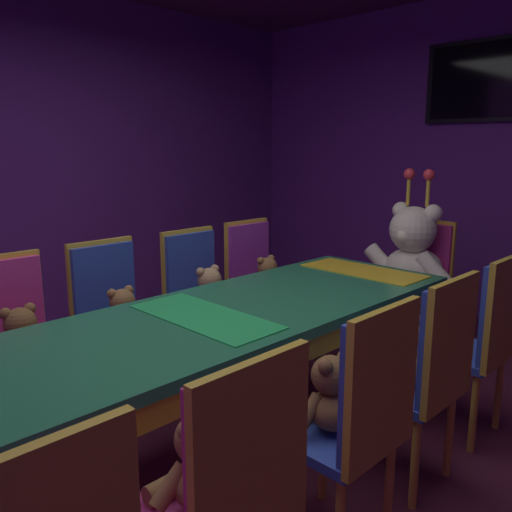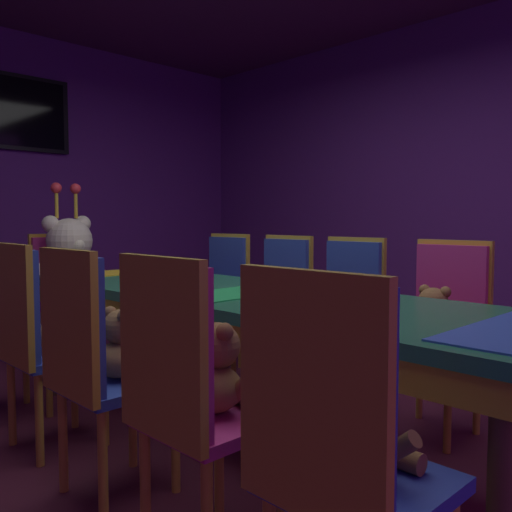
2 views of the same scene
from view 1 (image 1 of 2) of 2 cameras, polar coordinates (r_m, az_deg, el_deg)
The scene contains 21 objects.
ground_plane at distance 2.76m, azimuth -5.30°, elevation -21.36°, with size 7.90×7.90×0.00m, color #591E33.
wall_back at distance 5.00m, azimuth 24.27°, elevation 9.52°, with size 5.20×0.12×2.80m, color #59267F.
banquet_table at distance 2.47m, azimuth -5.59°, elevation -8.48°, with size 0.90×3.04×0.75m.
chair_left_1 at distance 2.91m, azimuth -25.14°, elevation -7.60°, with size 0.42×0.41×0.98m.
teddy_left_1 at distance 2.79m, azimuth -24.08°, elevation -8.51°, with size 0.25×0.33×0.31m.
chair_left_2 at distance 3.15m, azimuth -15.58°, elevation -5.49°, with size 0.42×0.41×0.98m.
teddy_left_2 at distance 3.03m, azimuth -14.21°, elevation -6.37°, with size 0.23×0.30×0.29m.
chair_left_3 at distance 3.45m, azimuth -6.55°, elevation -3.60°, with size 0.42×0.41×0.98m.
teddy_left_3 at distance 3.35m, azimuth -4.99°, elevation -4.16°, with size 0.26×0.33×0.31m.
chair_left_4 at distance 3.84m, azimuth -0.25°, elevation -1.96°, with size 0.42×0.41×0.98m.
teddy_left_4 at distance 3.74m, azimuth 1.31°, elevation -2.54°, with size 0.24×0.31×0.29m.
chair_right_1 at distance 1.57m, azimuth -2.54°, elevation -23.67°, with size 0.42×0.41×0.98m.
teddy_right_1 at distance 1.67m, azimuth -6.17°, elevation -21.76°, with size 0.25×0.32×0.30m.
chair_right_2 at distance 1.98m, azimuth 11.44°, elevation -15.88°, with size 0.42×0.41×0.98m.
teddy_right_2 at distance 2.06m, azimuth 7.96°, elevation -14.93°, with size 0.25×0.32×0.30m.
chair_right_3 at distance 2.42m, azimuth 18.52°, elevation -11.02°, with size 0.42×0.41×0.98m.
teddy_right_3 at distance 2.48m, azimuth 15.45°, elevation -10.23°, with size 0.27×0.34×0.32m.
chair_right_4 at distance 2.93m, azimuth 23.76°, elevation -7.35°, with size 0.42×0.41×0.98m.
throne_chair at distance 4.06m, azimuth 17.52°, elevation -1.75°, with size 0.41×0.42×0.98m.
king_teddy_bear at distance 3.88m, azimuth 16.49°, elevation -0.03°, with size 0.70×0.54×0.90m.
wall_tv at distance 4.94m, azimuth 24.52°, elevation 17.07°, with size 1.16×0.06×0.67m.
Camera 1 is at (1.80, -1.46, 1.51)m, focal length 36.76 mm.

